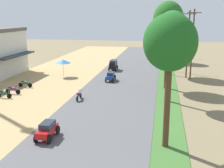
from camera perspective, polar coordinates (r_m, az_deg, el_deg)
The scene contains 17 objects.
parked_motorbike_fifth at distance 32.18m, azimuth -21.11°, elevation -1.82°, with size 1.80×0.54×0.94m.
parked_motorbike_sixth at distance 33.45m, azimuth -19.49°, elevation -1.11°, with size 1.80×0.54×0.94m.
parked_motorbike_seventh at distance 36.09m, azimuth -17.20°, elevation 0.12°, with size 1.80×0.54×0.94m.
vendor_umbrella at distance 40.78m, azimuth -9.93°, elevation 4.57°, with size 2.20×2.20×2.52m.
median_tree_nearest at distance 17.97m, azimuth 11.73°, elevation 7.99°, with size 3.39×3.39×8.83m.
median_tree_second at distance 28.27m, azimuth 12.18°, elevation 10.79°, with size 3.19×3.19×9.11m.
median_tree_third at distance 33.79m, azimuth 11.26°, elevation 9.48°, with size 4.22×4.22×8.31m.
median_tree_fourth at distance 42.57m, azimuth 11.36°, elevation 12.91°, with size 4.40×4.40×10.70m.
median_tree_fifth at distance 54.87m, azimuth 11.41°, elevation 11.24°, with size 4.18×4.18×8.84m.
streetlamp_near at distance 45.81m, azimuth 11.39°, elevation 8.59°, with size 3.16×0.20×8.18m.
streetlamp_mid at distance 61.69m, azimuth 11.18°, elevation 9.73°, with size 3.16×0.20×7.88m.
utility_pole_near at distance 39.95m, azimuth 16.01°, elevation 7.91°, with size 1.80×0.20×9.55m.
utility_pole_far at distance 41.10m, azimuth 15.20°, elevation 8.00°, with size 1.80×0.20×9.40m.
car_sedan_red at distance 20.88m, azimuth -13.03°, elevation -8.99°, with size 1.10×2.26×1.19m.
car_sedan_blue at distance 37.74m, azimuth -0.28°, elevation 1.62°, with size 1.10×2.26×1.19m.
car_van_black at distance 45.06m, azimuth 0.26°, elevation 3.99°, with size 1.19×2.41×1.67m.
motorbike_ahead_second at distance 29.56m, azimuth -6.73°, elevation -2.27°, with size 0.54×1.80×0.94m.
Camera 1 is at (4.99, -8.11, 8.71)m, focal length 44.98 mm.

